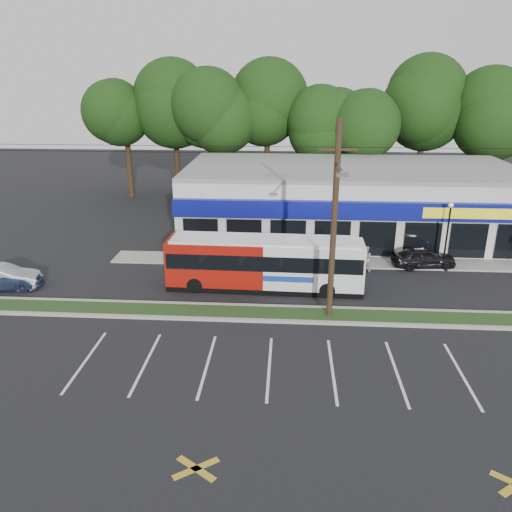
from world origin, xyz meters
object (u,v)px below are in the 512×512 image
Objects in this scene: car_silver at (2,277)px; pedestrian_a at (355,257)px; car_dark at (424,257)px; utility_pole at (331,216)px; lamp_post at (448,227)px; car_blue at (1,277)px; metrobus at (265,262)px; pedestrian_b at (365,259)px.

car_silver is 21.46m from pedestrian_a.
car_dark is 0.97× the size of car_silver.
utility_pole reaches higher than lamp_post.
metrobus is at bearing -94.54° from car_blue.
car_silver is 2.45× the size of pedestrian_b.
car_blue is (-26.96, -5.30, -2.00)m from lamp_post.
metrobus is 15.42m from car_silver.
pedestrian_a is at bearing 91.43° from car_dark.
pedestrian_b reaches higher than pedestrian_a.
car_dark is (10.14, 4.00, -0.93)m from metrobus.
pedestrian_b is (21.61, 4.05, 0.16)m from car_silver.
pedestrian_b is at bearing -166.66° from lamp_post.
metrobus is 15.50m from car_blue.
pedestrian_b is at bearing 27.49° from metrobus.
utility_pole reaches higher than car_silver.
utility_pole is 10.86× the size of car_blue.
car_blue is (-0.08, 0.00, -0.01)m from car_silver.
pedestrian_a is (-5.86, -0.99, -1.84)m from lamp_post.
car_dark is at bearing 167.13° from pedestrian_a.
utility_pole is 29.57× the size of pedestrian_b.
utility_pole is 8.55m from pedestrian_b.
utility_pole is at bearing 69.56° from pedestrian_b.
car_dark is 2.43× the size of pedestrian_a.
lamp_post is 2.57× the size of pedestrian_a.
pedestrian_b reaches higher than car_dark.
car_silver is at bearing -98.24° from car_blue.
utility_pole is at bearing 130.78° from car_dark.
car_blue is at bearing 172.20° from utility_pole.
utility_pole is at bearing -106.04° from car_blue.
lamp_post is at bearing 43.95° from utility_pole.
car_dark is at bearing 23.00° from metrobus.
utility_pole is 30.28× the size of pedestrian_a.
pedestrian_b reaches higher than car_blue.
pedestrian_b is at bearing 66.40° from utility_pole.
car_silver is at bearing 172.17° from utility_pole.
utility_pole reaches higher than car_blue.
lamp_post reaches higher than car_dark.
lamp_post reaches higher than pedestrian_b.
pedestrian_a is 0.64m from pedestrian_b.
car_blue is 21.53m from pedestrian_a.
car_silver is 21.99m from pedestrian_b.
metrobus is 2.83× the size of car_dark.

